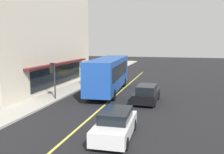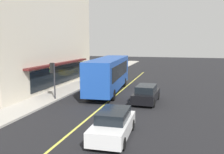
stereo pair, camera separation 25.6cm
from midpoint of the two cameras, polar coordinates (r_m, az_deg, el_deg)
ground at (r=25.11m, az=1.67°, el=-3.80°), size 120.00×120.00×0.00m
sidewalk at (r=26.99m, az=-10.16°, el=-2.92°), size 80.00×2.65×0.15m
lane_centre_stripe at (r=25.11m, az=1.67°, el=-3.79°), size 36.00×0.16×0.01m
storefront_building at (r=30.34m, az=-19.24°, el=11.80°), size 19.10×9.03×14.74m
bus at (r=25.47m, az=-0.45°, el=0.90°), size 11.28×3.30×3.50m
traffic_light at (r=22.44m, az=-13.14°, el=1.11°), size 0.30×0.52×3.20m
car_black at (r=21.56m, az=8.21°, el=-3.88°), size 4.36×1.99×1.52m
car_yellow at (r=36.43m, az=1.18°, el=1.14°), size 4.31×1.88×1.52m
car_white at (r=13.76m, az=0.81°, el=-10.81°), size 4.35×1.97×1.52m
pedestrian_near_storefront at (r=29.92m, az=-6.50°, el=0.25°), size 0.34×0.34×1.61m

